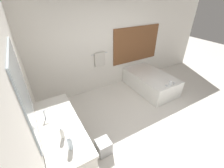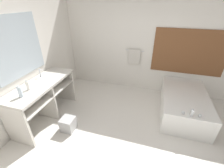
{
  "view_description": "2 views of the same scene",
  "coord_description": "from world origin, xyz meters",
  "px_view_note": "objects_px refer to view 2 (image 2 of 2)",
  "views": [
    {
      "loc": [
        -2.02,
        -1.49,
        2.63
      ],
      "look_at": [
        -0.58,
        0.98,
        0.87
      ],
      "focal_mm": 24.0,
      "sensor_mm": 36.0,
      "label": 1
    },
    {
      "loc": [
        0.23,
        -1.75,
        2.35
      ],
      "look_at": [
        -0.55,
        0.87,
        0.78
      ],
      "focal_mm": 24.0,
      "sensor_mm": 36.0,
      "label": 2
    }
  ],
  "objects_px": {
    "soap_dispenser": "(28,86)",
    "waste_bin": "(68,124)",
    "water_bottle_1": "(20,92)",
    "bathtub": "(184,103)"
  },
  "relations": [
    {
      "from": "soap_dispenser",
      "to": "waste_bin",
      "type": "relative_size",
      "value": 0.7
    },
    {
      "from": "bathtub",
      "to": "soap_dispenser",
      "type": "distance_m",
      "value": 3.29
    },
    {
      "from": "water_bottle_1",
      "to": "waste_bin",
      "type": "bearing_deg",
      "value": 25.54
    },
    {
      "from": "soap_dispenser",
      "to": "waste_bin",
      "type": "distance_m",
      "value": 1.06
    },
    {
      "from": "soap_dispenser",
      "to": "waste_bin",
      "type": "bearing_deg",
      "value": 6.31
    },
    {
      "from": "bathtub",
      "to": "soap_dispenser",
      "type": "xyz_separation_m",
      "value": [
        -2.93,
        -1.32,
        0.7
      ]
    },
    {
      "from": "bathtub",
      "to": "water_bottle_1",
      "type": "bearing_deg",
      "value": -151.98
    },
    {
      "from": "bathtub",
      "to": "waste_bin",
      "type": "distance_m",
      "value": 2.6
    },
    {
      "from": "water_bottle_1",
      "to": "soap_dispenser",
      "type": "relative_size",
      "value": 1.08
    },
    {
      "from": "soap_dispenser",
      "to": "bathtub",
      "type": "bearing_deg",
      "value": 24.2
    }
  ]
}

